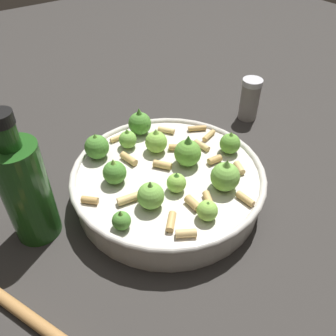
% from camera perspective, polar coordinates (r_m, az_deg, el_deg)
% --- Properties ---
extents(ground_plane, '(2.40, 2.40, 0.00)m').
position_cam_1_polar(ground_plane, '(0.61, -0.00, -4.38)').
color(ground_plane, '#2D2B28').
extents(cooking_pan, '(0.32, 0.32, 0.11)m').
position_cam_1_polar(cooking_pan, '(0.59, -0.07, -1.87)').
color(cooking_pan, beige).
rests_on(cooking_pan, ground).
extents(pepper_shaker, '(0.04, 0.04, 0.09)m').
position_cam_1_polar(pepper_shaker, '(0.80, 13.04, 10.77)').
color(pepper_shaker, gray).
rests_on(pepper_shaker, ground).
extents(olive_oil_bottle, '(0.07, 0.07, 0.21)m').
position_cam_1_polar(olive_oil_bottle, '(0.53, -21.96, -3.22)').
color(olive_oil_bottle, '#1E4C19').
rests_on(olive_oil_bottle, ground).
extents(wooden_spoon, '(0.12, 0.23, 0.02)m').
position_cam_1_polar(wooden_spoon, '(0.50, -20.02, -22.65)').
color(wooden_spoon, '#9E703D').
rests_on(wooden_spoon, ground).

